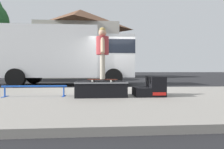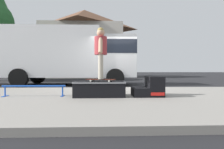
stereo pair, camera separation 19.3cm
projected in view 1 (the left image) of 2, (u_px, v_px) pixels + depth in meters
ground_plane at (116, 89)px, 7.66m from camera, size 140.00×140.00×0.00m
sidewalk_slab at (126, 98)px, 4.67m from camera, size 50.00×5.00×0.12m
skate_box at (101, 88)px, 4.65m from camera, size 1.34×0.70×0.39m
kicker_ramp at (151, 88)px, 4.74m from camera, size 0.79×0.66×0.53m
grind_rail at (35, 88)px, 4.60m from camera, size 1.68×0.28×0.29m
skateboard at (103, 80)px, 4.59m from camera, size 0.80×0.41×0.07m
skater_kid at (102, 49)px, 4.57m from camera, size 0.33×0.70×1.35m
box_truck at (70, 54)px, 9.65m from camera, size 6.91×2.63×3.05m
house_behind at (80, 43)px, 21.76m from camera, size 9.54×8.23×8.40m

